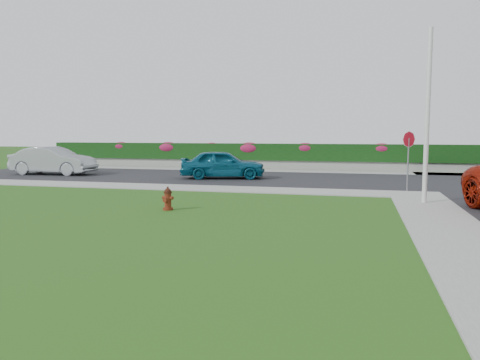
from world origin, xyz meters
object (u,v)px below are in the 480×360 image
(fire_hydrant, at_px, (168,199))
(sedan_teal, at_px, (223,164))
(utility_pole, at_px, (427,117))
(stop_sign, at_px, (409,147))
(sedan_silver, at_px, (53,161))

(fire_hydrant, xyz_separation_m, sedan_teal, (-1.08, 9.90, 0.44))
(utility_pole, distance_m, stop_sign, 3.43)
(stop_sign, bearing_deg, sedan_silver, 153.91)
(utility_pole, bearing_deg, stop_sign, 94.38)
(fire_hydrant, relative_size, sedan_silver, 0.15)
(fire_hydrant, relative_size, sedan_teal, 0.17)
(utility_pole, bearing_deg, sedan_silver, 161.75)
(sedan_silver, bearing_deg, stop_sign, -100.93)
(utility_pole, height_order, stop_sign, utility_pole)
(sedan_teal, distance_m, stop_sign, 9.50)
(sedan_teal, height_order, sedan_silver, sedan_silver)
(utility_pole, relative_size, stop_sign, 2.37)
(sedan_teal, relative_size, utility_pole, 0.74)
(stop_sign, bearing_deg, fire_hydrant, -156.27)
(stop_sign, bearing_deg, utility_pole, -102.43)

